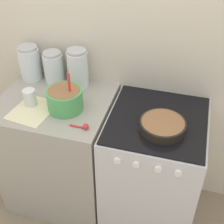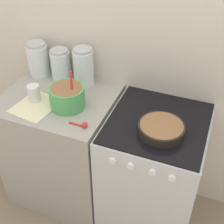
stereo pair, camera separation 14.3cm
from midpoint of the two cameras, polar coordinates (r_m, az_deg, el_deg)
The scene contains 11 objects.
wall_back at distance 2.08m, azimuth 4.95°, elevation 11.78°, with size 4.47×0.05×2.40m.
countertop_cabinet at distance 2.37m, azimuth -7.11°, elevation -6.55°, with size 0.74×0.63×0.92m.
stove at distance 2.21m, azimuth 9.23°, elevation -11.08°, with size 0.61×0.65×0.92m.
mixing_bowl at distance 1.95m, azimuth -6.12°, elevation 2.93°, with size 0.22×0.22×0.26m.
baking_pan at distance 1.80m, azimuth 11.26°, elevation -3.07°, with size 0.27×0.27×0.06m.
storage_jar_left at distance 2.30m, azimuth -11.55°, elevation 9.06°, with size 0.15×0.15×0.25m.
storage_jar_middle at distance 2.22m, azimuth -7.53°, elevation 8.18°, with size 0.14×0.14×0.23m.
storage_jar_right at distance 2.14m, azimuth -3.28°, elevation 7.78°, with size 0.14×0.14×0.27m.
tin_can at distance 2.04m, azimuth -12.15°, elevation 3.31°, with size 0.08×0.08×0.11m.
recipe_page at distance 2.02m, azimuth -11.81°, elevation 1.05°, with size 0.27×0.31×0.01m.
measuring_spoon at distance 1.82m, azimuth -3.14°, elevation -2.40°, with size 0.12×0.04×0.04m.
Camera 2 is at (0.58, -1.12, 2.11)m, focal length 50.00 mm.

